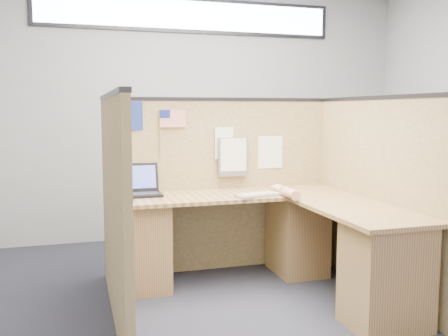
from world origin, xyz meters
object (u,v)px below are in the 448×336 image
object	(u,v)px
l_desk	(270,243)
mouse	(277,191)
keyboard	(260,195)
laptop	(139,187)

from	to	relation	value
l_desk	mouse	distance (m)	0.48
keyboard	l_desk	bearing A→B (deg)	-101.25
laptop	l_desk	bearing A→B (deg)	-30.82
l_desk	mouse	size ratio (longest dim) A/B	16.42
keyboard	mouse	distance (m)	0.19
l_desk	mouse	bearing A→B (deg)	57.29
l_desk	mouse	xyz separation A→B (m)	(0.17, 0.26, 0.36)
laptop	mouse	world-z (taller)	laptop
keyboard	mouse	xyz separation A→B (m)	(0.18, 0.07, 0.01)
l_desk	laptop	world-z (taller)	laptop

